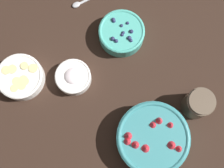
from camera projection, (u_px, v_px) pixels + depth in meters
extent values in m
plane|color=black|center=(106.00, 101.00, 1.09)|extent=(4.00, 4.00, 0.00)
cylinder|color=teal|center=(152.00, 138.00, 1.03)|extent=(0.24, 0.24, 0.07)
torus|color=teal|center=(154.00, 138.00, 1.00)|extent=(0.24, 0.24, 0.02)
cylinder|color=red|center=(153.00, 138.00, 1.01)|extent=(0.19, 0.19, 0.02)
cone|color=red|center=(128.00, 136.00, 0.98)|extent=(0.04, 0.04, 0.03)
cone|color=red|center=(146.00, 148.00, 0.98)|extent=(0.04, 0.04, 0.02)
cone|color=red|center=(171.00, 125.00, 0.99)|extent=(0.03, 0.03, 0.02)
cone|color=red|center=(153.00, 125.00, 0.99)|extent=(0.03, 0.03, 0.02)
cone|color=red|center=(179.00, 149.00, 0.98)|extent=(0.04, 0.04, 0.02)
cone|color=red|center=(172.00, 145.00, 0.98)|extent=(0.04, 0.04, 0.02)
cone|color=red|center=(136.00, 145.00, 0.98)|extent=(0.03, 0.03, 0.03)
cone|color=red|center=(127.00, 141.00, 0.98)|extent=(0.04, 0.04, 0.02)
cone|color=red|center=(160.00, 121.00, 0.99)|extent=(0.03, 0.03, 0.03)
cylinder|color=#47AD9E|center=(122.00, 34.00, 1.12)|extent=(0.16, 0.16, 0.05)
torus|color=#47AD9E|center=(122.00, 31.00, 1.09)|extent=(0.16, 0.16, 0.01)
cylinder|color=#23284C|center=(122.00, 32.00, 1.10)|extent=(0.13, 0.13, 0.02)
sphere|color=#23284C|center=(114.00, 21.00, 1.10)|extent=(0.01, 0.01, 0.01)
sphere|color=#23284C|center=(123.00, 33.00, 1.09)|extent=(0.01, 0.01, 0.01)
sphere|color=#23284C|center=(122.00, 35.00, 1.09)|extent=(0.01, 0.01, 0.01)
sphere|color=#23284C|center=(116.00, 41.00, 1.08)|extent=(0.01, 0.01, 0.01)
sphere|color=#23284C|center=(127.00, 23.00, 1.10)|extent=(0.01, 0.01, 0.01)
sphere|color=#23284C|center=(113.00, 20.00, 1.10)|extent=(0.01, 0.01, 0.01)
sphere|color=#23284C|center=(121.00, 26.00, 1.09)|extent=(0.01, 0.01, 0.01)
sphere|color=#23284C|center=(129.00, 38.00, 1.08)|extent=(0.02, 0.02, 0.02)
sphere|color=#23284C|center=(131.00, 32.00, 1.09)|extent=(0.01, 0.01, 0.01)
sphere|color=#23284C|center=(131.00, 41.00, 1.08)|extent=(0.01, 0.01, 0.01)
sphere|color=#23284C|center=(113.00, 39.00, 1.08)|extent=(0.02, 0.02, 0.02)
cylinder|color=white|center=(21.00, 77.00, 1.09)|extent=(0.16, 0.16, 0.05)
torus|color=white|center=(19.00, 76.00, 1.07)|extent=(0.16, 0.16, 0.01)
cylinder|color=beige|center=(20.00, 77.00, 1.07)|extent=(0.13, 0.13, 0.01)
cylinder|color=beige|center=(14.00, 88.00, 1.05)|extent=(0.03, 0.03, 0.00)
cylinder|color=beige|center=(17.00, 81.00, 1.06)|extent=(0.03, 0.03, 0.00)
cylinder|color=beige|center=(24.00, 66.00, 1.07)|extent=(0.03, 0.03, 0.01)
cylinder|color=beige|center=(22.00, 85.00, 1.06)|extent=(0.03, 0.03, 0.00)
cylinder|color=beige|center=(13.00, 69.00, 1.07)|extent=(0.03, 0.03, 0.01)
cylinder|color=beige|center=(6.00, 70.00, 1.07)|extent=(0.03, 0.03, 0.01)
cylinder|color=beige|center=(33.00, 68.00, 1.07)|extent=(0.03, 0.03, 0.01)
cylinder|color=beige|center=(25.00, 81.00, 1.06)|extent=(0.03, 0.03, 0.01)
cylinder|color=beige|center=(24.00, 80.00, 1.06)|extent=(0.03, 0.03, 0.00)
cylinder|color=white|center=(73.00, 77.00, 1.09)|extent=(0.12, 0.12, 0.04)
torus|color=white|center=(73.00, 76.00, 1.07)|extent=(0.12, 0.12, 0.01)
cylinder|color=white|center=(73.00, 77.00, 1.08)|extent=(0.10, 0.10, 0.01)
ellipsoid|color=white|center=(73.00, 76.00, 1.07)|extent=(0.06, 0.06, 0.03)
cylinder|color=brown|center=(198.00, 104.00, 1.04)|extent=(0.09, 0.09, 0.10)
cylinder|color=#472819|center=(197.00, 104.00, 1.05)|extent=(0.08, 0.08, 0.07)
cylinder|color=brown|center=(202.00, 101.00, 0.99)|extent=(0.09, 0.09, 0.01)
ellipsoid|color=#B2B2B7|center=(76.00, 5.00, 1.16)|extent=(0.03, 0.04, 0.01)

